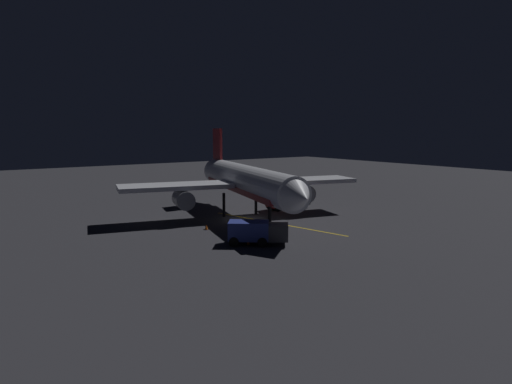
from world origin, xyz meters
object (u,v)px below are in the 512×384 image
(baggage_truck, at_px, (256,232))
(traffic_cone_near_right, at_px, (263,227))
(traffic_cone_under_wing, at_px, (248,242))
(catering_truck, at_px, (286,200))
(airliner, at_px, (245,181))
(ground_crew_worker, at_px, (255,232))
(traffic_cone_near_left, at_px, (206,227))

(baggage_truck, bearing_deg, traffic_cone_near_right, -131.83)
(baggage_truck, relative_size, traffic_cone_under_wing, 10.20)
(catering_truck, relative_size, traffic_cone_under_wing, 11.17)
(airliner, relative_size, traffic_cone_near_right, 59.03)
(ground_crew_worker, bearing_deg, traffic_cone_under_wing, 33.77)
(airliner, xyz_separation_m, traffic_cone_near_right, (1.88, 6.23, -4.24))
(traffic_cone_under_wing, bearing_deg, airliner, -122.40)
(catering_truck, xyz_separation_m, ground_crew_worker, (13.51, 11.80, -0.40))
(airliner, height_order, ground_crew_worker, airliner)
(ground_crew_worker, xyz_separation_m, traffic_cone_under_wing, (1.37, 0.91, -0.64))
(catering_truck, xyz_separation_m, traffic_cone_near_right, (9.92, 8.16, -1.04))
(baggage_truck, xyz_separation_m, catering_truck, (-14.18, -12.93, 0.15))
(catering_truck, relative_size, traffic_cone_near_right, 11.17)
(baggage_truck, height_order, ground_crew_worker, baggage_truck)
(airliner, bearing_deg, traffic_cone_near_right, 73.19)
(ground_crew_worker, distance_m, traffic_cone_near_right, 5.15)
(catering_truck, distance_m, traffic_cone_under_wing, 19.60)
(airliner, bearing_deg, baggage_truck, 60.80)
(airliner, xyz_separation_m, traffic_cone_under_wing, (6.84, 10.78, -4.24))
(ground_crew_worker, bearing_deg, traffic_cone_near_right, -134.66)
(catering_truck, xyz_separation_m, traffic_cone_under_wing, (14.88, 12.71, -1.04))
(baggage_truck, xyz_separation_m, traffic_cone_under_wing, (0.70, -0.21, -0.89))
(traffic_cone_near_left, xyz_separation_m, traffic_cone_under_wing, (-0.06, 7.93, 0.00))
(airliner, distance_m, traffic_cone_near_right, 7.77)
(catering_truck, bearing_deg, ground_crew_worker, 41.14)
(traffic_cone_near_left, bearing_deg, catering_truck, -162.24)
(airliner, distance_m, traffic_cone_under_wing, 13.45)
(traffic_cone_near_right, bearing_deg, airliner, -106.81)
(baggage_truck, bearing_deg, traffic_cone_under_wing, -16.89)
(airliner, relative_size, traffic_cone_under_wing, 59.03)
(traffic_cone_near_left, bearing_deg, traffic_cone_under_wing, 90.41)
(airliner, xyz_separation_m, baggage_truck, (6.14, 10.99, -3.35))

